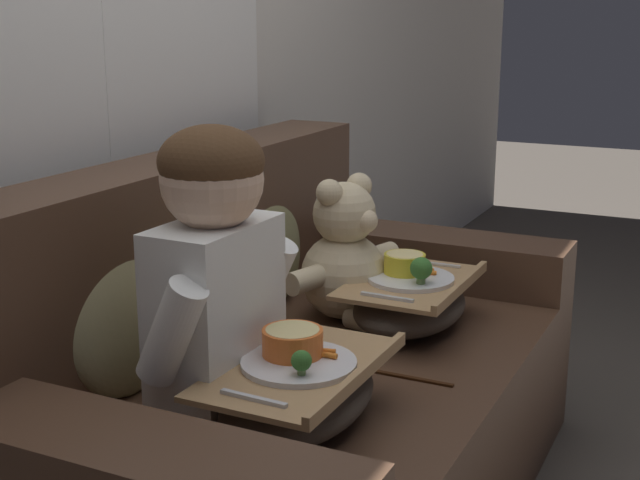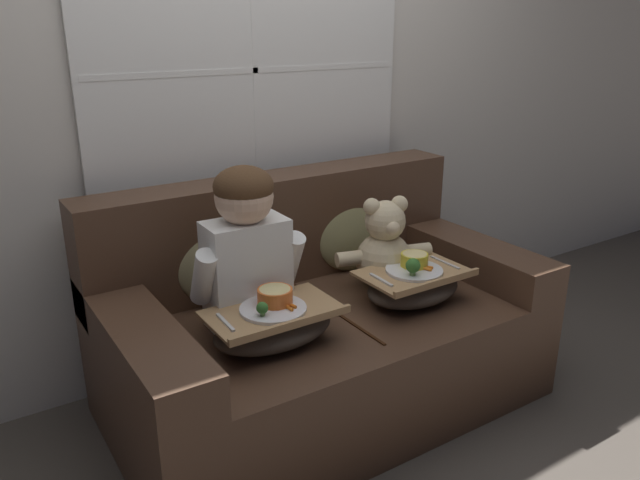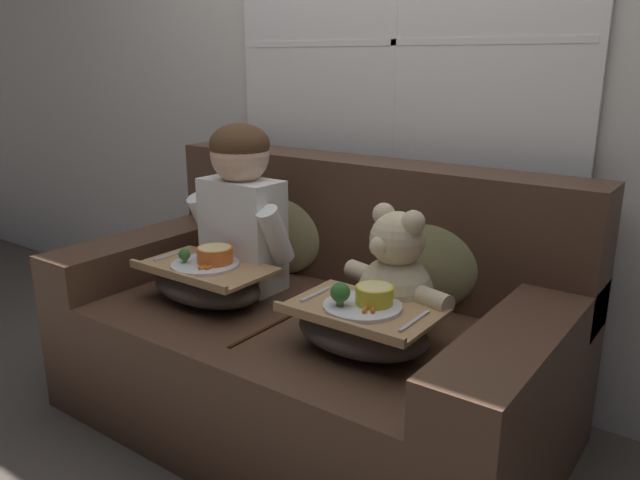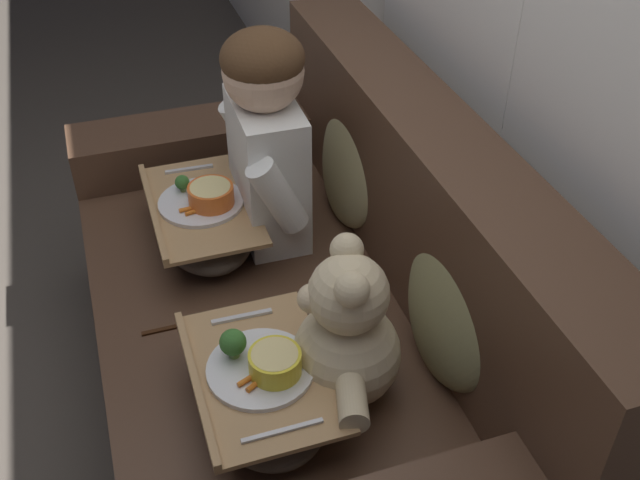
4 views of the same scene
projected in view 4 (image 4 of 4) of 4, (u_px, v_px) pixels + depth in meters
name	position (u px, v px, depth m)	size (l,w,h in m)	color
ground_plane	(292.00, 412.00, 2.27)	(14.00, 14.00, 0.00)	#4C443D
couch	(313.00, 330.00, 2.08)	(1.76, 0.99, 0.93)	#4C3323
throw_pillow_behind_child	(354.00, 159.00, 2.19)	(0.41, 0.20, 0.43)	tan
throw_pillow_behind_teddy	(455.00, 304.00, 1.70)	(0.40, 0.19, 0.41)	#898456
child_figure	(265.00, 129.00, 2.04)	(0.44, 0.22, 0.62)	white
teddy_bear	(345.00, 337.00, 1.65)	(0.44, 0.32, 0.41)	beige
lap_tray_child	(203.00, 220.00, 2.15)	(0.48, 0.29, 0.20)	#473D33
lap_tray_teddy	(262.00, 388.00, 1.66)	(0.44, 0.30, 0.22)	#473D33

